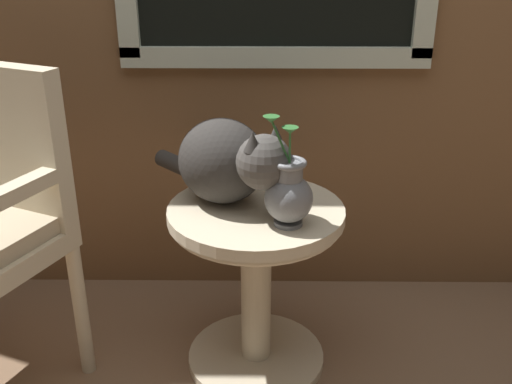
% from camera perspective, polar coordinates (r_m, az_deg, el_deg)
% --- Properties ---
extents(wicker_side_table, '(0.53, 0.53, 0.56)m').
position_cam_1_polar(wicker_side_table, '(1.83, -0.00, -6.87)').
color(wicker_side_table, beige).
rests_on(wicker_side_table, ground_plane).
extents(cat, '(0.44, 0.45, 0.27)m').
position_cam_1_polar(cat, '(1.73, -2.74, 3.01)').
color(cat, '#33302D').
rests_on(cat, wicker_side_table).
extents(pewter_vase_with_ivy, '(0.14, 0.13, 0.31)m').
position_cam_1_polar(pewter_vase_with_ivy, '(1.60, 3.17, -0.12)').
color(pewter_vase_with_ivy, slate).
rests_on(pewter_vase_with_ivy, wicker_side_table).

